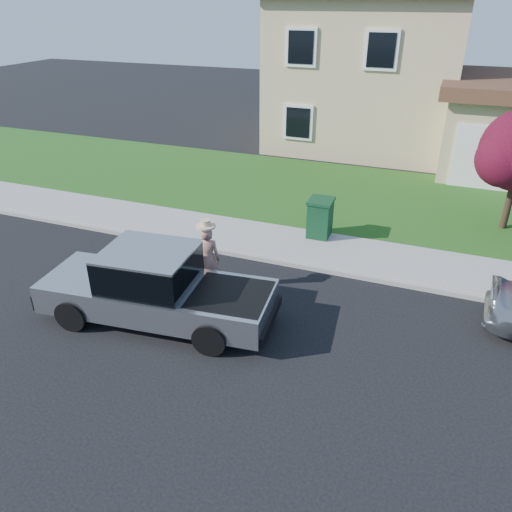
{
  "coord_description": "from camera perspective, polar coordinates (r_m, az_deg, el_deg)",
  "views": [
    {
      "loc": [
        3.96,
        -8.43,
        6.48
      ],
      "look_at": [
        0.32,
        0.93,
        1.2
      ],
      "focal_mm": 35.0,
      "sensor_mm": 36.0,
      "label": 1
    }
  ],
  "objects": [
    {
      "name": "house",
      "position": [
        25.18,
        15.91,
        19.17
      ],
      "size": [
        14.0,
        11.3,
        6.85
      ],
      "color": "tan",
      "rests_on": "ground"
    },
    {
      "name": "sidewalk",
      "position": [
        14.3,
        7.0,
        0.87
      ],
      "size": [
        40.0,
        2.0,
        0.15
      ],
      "primitive_type": "cube",
      "color": "gray",
      "rests_on": "ground"
    },
    {
      "name": "pickup_truck",
      "position": [
        11.1,
        -11.39,
        -3.66
      ],
      "size": [
        5.37,
        2.3,
        1.71
      ],
      "rotation": [
        0.0,
        0.0,
        0.1
      ],
      "color": "black",
      "rests_on": "ground"
    },
    {
      "name": "trash_bin",
      "position": [
        14.69,
        7.34,
        4.39
      ],
      "size": [
        0.7,
        0.8,
        1.13
      ],
      "rotation": [
        0.0,
        0.0,
        0.01
      ],
      "color": "#0F381C",
      "rests_on": "sidewalk"
    },
    {
      "name": "curb",
      "position": [
        13.36,
        5.77,
        -1.17
      ],
      "size": [
        40.0,
        0.2,
        0.12
      ],
      "primitive_type": "cube",
      "color": "gray",
      "rests_on": "ground"
    },
    {
      "name": "woman",
      "position": [
        11.96,
        -5.58,
        -0.24
      ],
      "size": [
        0.72,
        0.58,
        1.89
      ],
      "rotation": [
        0.0,
        0.0,
        3.44
      ],
      "color": "tan",
      "rests_on": "ground"
    },
    {
      "name": "ground",
      "position": [
        11.35,
        -3.25,
        -7.15
      ],
      "size": [
        80.0,
        80.0,
        0.0
      ],
      "primitive_type": "plane",
      "color": "black",
      "rests_on": "ground"
    },
    {
      "name": "lawn",
      "position": [
        18.35,
        10.66,
        6.71
      ],
      "size": [
        40.0,
        7.0,
        0.1
      ],
      "primitive_type": "cube",
      "color": "#1A3F12",
      "rests_on": "ground"
    }
  ]
}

